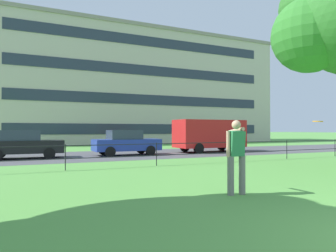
{
  "coord_description": "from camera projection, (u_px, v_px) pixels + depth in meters",
  "views": [
    {
      "loc": [
        -4.94,
        -1.8,
        1.57
      ],
      "look_at": [
        -0.85,
        7.3,
        1.69
      ],
      "focal_mm": 32.38,
      "sensor_mm": 36.0,
      "label": 1
    }
  ],
  "objects": [
    {
      "name": "street_strip",
      "position": [
        118.0,
        155.0,
        18.93
      ],
      "size": [
        80.0,
        7.59,
        0.01
      ],
      "primitive_type": "cube",
      "color": "#4C4C51",
      "rests_on": "ground"
    },
    {
      "name": "person_thrower",
      "position": [
        236.0,
        154.0,
        7.31
      ],
      "size": [
        0.56,
        0.76,
        1.8
      ],
      "color": "slate",
      "rests_on": "ground"
    },
    {
      "name": "apartment_building_background",
      "position": [
        136.0,
        89.0,
        38.66
      ],
      "size": [
        35.1,
        10.59,
        13.5
      ],
      "color": "beige",
      "rests_on": "ground"
    },
    {
      "name": "frisbee",
      "position": [
        318.0,
        121.0,
        8.42
      ],
      "size": [
        0.34,
        0.34,
        0.03
      ],
      "color": "orange"
    },
    {
      "name": "park_fence",
      "position": [
        157.0,
        150.0,
        13.14
      ],
      "size": [
        30.21,
        0.04,
        1.0
      ],
      "color": "black",
      "rests_on": "ground"
    },
    {
      "name": "car_blue_right",
      "position": [
        126.0,
        143.0,
        18.5
      ],
      "size": [
        4.04,
        1.9,
        1.54
      ],
      "color": "#233899",
      "rests_on": "ground"
    },
    {
      "name": "panel_van_center",
      "position": [
        210.0,
        134.0,
        21.28
      ],
      "size": [
        5.07,
        2.24,
        2.24
      ],
      "color": "red",
      "rests_on": "ground"
    },
    {
      "name": "car_black_left",
      "position": [
        24.0,
        144.0,
        16.36
      ],
      "size": [
        4.04,
        1.89,
        1.54
      ],
      "color": "black",
      "rests_on": "ground"
    }
  ]
}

